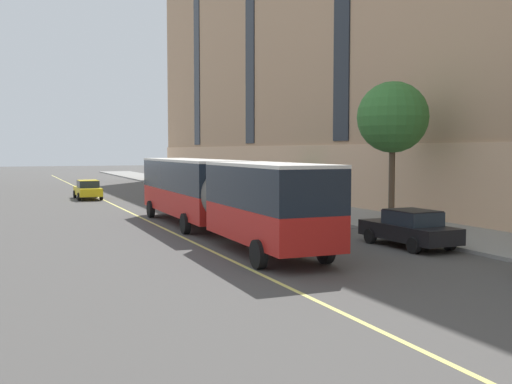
{
  "coord_description": "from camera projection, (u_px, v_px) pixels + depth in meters",
  "views": [
    {
      "loc": [
        -10.27,
        -28.03,
        4.0
      ],
      "look_at": [
        2.15,
        0.88,
        1.8
      ],
      "focal_mm": 42.0,
      "sensor_mm": 36.0,
      "label": 1
    }
  ],
  "objects": [
    {
      "name": "parked_car_darkgray_3",
      "position": [
        175.0,
        184.0,
        57.28
      ],
      "size": [
        2.03,
        4.28,
        1.56
      ],
      "color": "#4C4C51",
      "rests_on": "ground"
    },
    {
      "name": "sidewalk",
      "position": [
        347.0,
        215.0,
        36.35
      ],
      "size": [
        5.43,
        160.0,
        0.15
      ],
      "primitive_type": "cube",
      "color": "gray",
      "rests_on": "ground"
    },
    {
      "name": "ground_plane",
      "position": [
        224.0,
        230.0,
        30.02
      ],
      "size": [
        260.0,
        260.0,
        0.0
      ],
      "primitive_type": "plane",
      "color": "#4C4947"
    },
    {
      "name": "street_tree_mid_block",
      "position": [
        393.0,
        118.0,
        31.34
      ],
      "size": [
        3.74,
        3.74,
        7.45
      ],
      "color": "brown",
      "rests_on": "sidewalk"
    },
    {
      "name": "parked_car_darkgray_5",
      "position": [
        196.0,
        188.0,
        51.04
      ],
      "size": [
        1.95,
        4.33,
        1.56
      ],
      "color": "#4C4C51",
      "rests_on": "ground"
    },
    {
      "name": "fire_hydrant",
      "position": [
        207.0,
        189.0,
        53.84
      ],
      "size": [
        0.42,
        0.24,
        0.72
      ],
      "color": "red",
      "rests_on": "sidewalk"
    },
    {
      "name": "taxi_cab",
      "position": [
        88.0,
        190.0,
        49.0
      ],
      "size": [
        1.95,
        4.74,
        1.56
      ],
      "color": "yellow",
      "rests_on": "ground"
    },
    {
      "name": "lane_centerline",
      "position": [
        158.0,
        226.0,
        31.74
      ],
      "size": [
        0.16,
        140.0,
        0.01
      ],
      "primitive_type": "cube",
      "color": "#E0D66B",
      "rests_on": "ground"
    },
    {
      "name": "city_bus",
      "position": [
        215.0,
        191.0,
        28.3
      ],
      "size": [
        3.13,
        20.26,
        3.52
      ],
      "color": "red",
      "rests_on": "ground"
    },
    {
      "name": "parked_car_darkgray_0",
      "position": [
        225.0,
        193.0,
        44.82
      ],
      "size": [
        2.04,
        4.29,
        1.56
      ],
      "color": "#4C4C51",
      "rests_on": "ground"
    },
    {
      "name": "parked_car_black_1",
      "position": [
        287.0,
        205.0,
        35.16
      ],
      "size": [
        1.97,
        4.6,
        1.56
      ],
      "color": "black",
      "rests_on": "ground"
    },
    {
      "name": "parked_car_black_2",
      "position": [
        409.0,
        228.0,
        24.68
      ],
      "size": [
        2.13,
        4.62,
        1.56
      ],
      "color": "black",
      "rests_on": "ground"
    }
  ]
}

